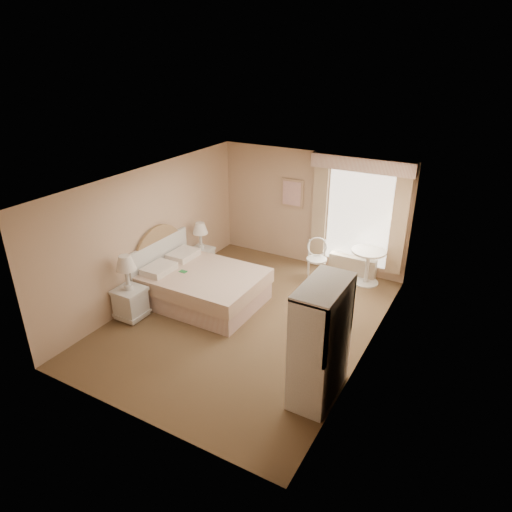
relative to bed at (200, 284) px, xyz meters
The scene contains 9 objects.
room 1.44m from the bed, ahead, with size 4.21×5.51×2.51m.
window 3.46m from the bed, 49.16° to the left, with size 2.05×0.22×2.51m.
framed_art 2.92m from the bed, 75.38° to the left, with size 0.52×0.04×0.62m.
bed is the anchor object (origin of this frame).
nightstand_near 1.30m from the bed, 123.59° to the right, with size 0.49×0.49×1.19m.
nightstand_far 1.29m from the bed, 123.84° to the left, with size 0.45×0.45×1.09m.
round_table 3.40m from the bed, 41.64° to the left, with size 0.69×0.69×0.73m.
cafe_chair 2.52m from the bed, 52.21° to the left, with size 0.56×0.56×0.87m.
armoire 3.23m from the bed, 23.80° to the right, with size 0.52×1.04×1.72m.
Camera 1 is at (3.51, -5.95, 4.41)m, focal length 32.00 mm.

